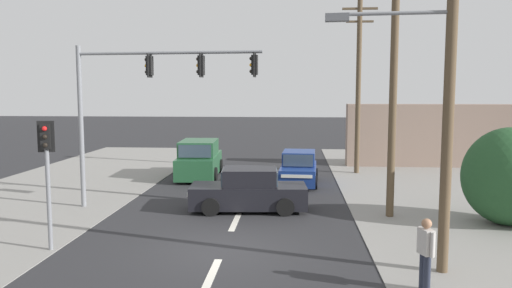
# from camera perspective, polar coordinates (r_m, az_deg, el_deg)

# --- Properties ---
(ground_plane) EXTENTS (140.00, 140.00, 0.00)m
(ground_plane) POSITION_cam_1_polar(r_m,az_deg,el_deg) (14.07, -3.81, -11.96)
(ground_plane) COLOR #28282B
(lane_dash_near) EXTENTS (0.20, 2.40, 0.01)m
(lane_dash_near) POSITION_cam_1_polar(r_m,az_deg,el_deg) (12.20, -5.19, -14.83)
(lane_dash_near) COLOR silver
(lane_dash_near) RESTS_ON ground
(lane_dash_mid) EXTENTS (0.20, 2.40, 0.01)m
(lane_dash_mid) POSITION_cam_1_polar(r_m,az_deg,el_deg) (16.92, -2.36, -8.82)
(lane_dash_mid) COLOR silver
(lane_dash_mid) RESTS_ON ground
(lane_dash_far) EXTENTS (0.20, 2.40, 0.01)m
(lane_dash_far) POSITION_cam_1_polar(r_m,az_deg,el_deg) (21.76, -0.82, -5.44)
(lane_dash_far) COLOR silver
(lane_dash_far) RESTS_ON ground
(kerb_left_verge) EXTENTS (8.00, 40.00, 0.02)m
(kerb_left_verge) POSITION_cam_1_polar(r_m,az_deg,el_deg) (20.60, -26.37, -6.72)
(kerb_left_verge) COLOR gray
(kerb_left_verge) RESTS_ON ground
(utility_pole_foreground_right) EXTENTS (3.78, 0.49, 8.54)m
(utility_pole_foreground_right) POSITION_cam_1_polar(r_m,az_deg,el_deg) (12.43, 20.58, 6.93)
(utility_pole_foreground_right) COLOR brown
(utility_pole_foreground_right) RESTS_ON ground
(utility_pole_midground_right) EXTENTS (3.78, 0.48, 10.70)m
(utility_pole_midground_right) POSITION_cam_1_polar(r_m,az_deg,el_deg) (17.64, 15.13, 10.33)
(utility_pole_midground_right) COLOR brown
(utility_pole_midground_right) RESTS_ON ground
(utility_pole_background_right) EXTENTS (1.80, 0.26, 9.01)m
(utility_pole_background_right) POSITION_cam_1_polar(r_m,az_deg,el_deg) (26.73, 11.62, 6.79)
(utility_pole_background_right) COLOR brown
(utility_pole_background_right) RESTS_ON ground
(traffic_signal_mast) EXTENTS (6.87, 0.84, 6.00)m
(traffic_signal_mast) POSITION_cam_1_polar(r_m,az_deg,el_deg) (18.54, -12.98, 5.93)
(traffic_signal_mast) COLOR slate
(traffic_signal_mast) RESTS_ON ground
(pedestal_signal_left_kerb) EXTENTS (0.44, 0.31, 3.56)m
(pedestal_signal_left_kerb) POSITION_cam_1_polar(r_m,az_deg,el_deg) (14.55, -22.76, -2.04)
(pedestal_signal_left_kerb) COLOR slate
(pedestal_signal_left_kerb) RESTS_ON ground
(shopfront_wall_far) EXTENTS (12.00, 1.00, 3.60)m
(shopfront_wall_far) POSITION_cam_1_polar(r_m,az_deg,el_deg) (30.72, 21.51, 0.89)
(shopfront_wall_far) COLOR gray
(shopfront_wall_far) RESTS_ON ground
(sedan_oncoming_near) EXTENTS (4.34, 2.11, 1.56)m
(sedan_oncoming_near) POSITION_cam_1_polar(r_m,az_deg,el_deg) (18.28, -0.84, -5.43)
(sedan_oncoming_near) COLOR black
(sedan_oncoming_near) RESTS_ON ground
(suv_crossing_left) EXTENTS (2.24, 4.62, 1.90)m
(suv_crossing_left) POSITION_cam_1_polar(r_m,az_deg,el_deg) (25.30, -6.50, -1.83)
(suv_crossing_left) COLOR #235633
(suv_crossing_left) RESTS_ON ground
(hatchback_oncoming_mid) EXTENTS (1.93, 3.72, 1.53)m
(hatchback_oncoming_mid) POSITION_cam_1_polar(r_m,az_deg,el_deg) (23.52, 4.90, -2.87)
(hatchback_oncoming_mid) COLOR navy
(hatchback_oncoming_mid) RESTS_ON ground
(pedestrian_at_kerb) EXTENTS (0.33, 0.53, 1.63)m
(pedestrian_at_kerb) POSITION_cam_1_polar(r_m,az_deg,el_deg) (11.60, 18.82, -11.44)
(pedestrian_at_kerb) COLOR #232838
(pedestrian_at_kerb) RESTS_ON ground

